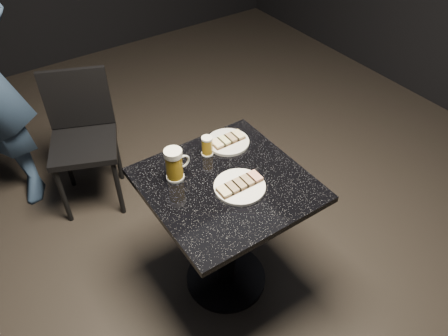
{
  "coord_description": "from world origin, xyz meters",
  "views": [
    {
      "loc": [
        -0.81,
        -1.17,
        2.1
      ],
      "look_at": [
        0.0,
        0.02,
        0.82
      ],
      "focal_mm": 35.0,
      "sensor_mm": 36.0,
      "label": 1
    }
  ],
  "objects_px": {
    "plate_small": "(228,142)",
    "chair": "(83,132)",
    "plate_large": "(240,187)",
    "beer_tumbler": "(207,146)",
    "table": "(226,218)",
    "beer_mug": "(175,164)"
  },
  "relations": [
    {
      "from": "plate_small",
      "to": "chair",
      "type": "bearing_deg",
      "value": 120.25
    },
    {
      "from": "plate_large",
      "to": "beer_tumbler",
      "type": "bearing_deg",
      "value": 88.15
    },
    {
      "from": "plate_small",
      "to": "beer_tumbler",
      "type": "relative_size",
      "value": 2.17
    },
    {
      "from": "plate_large",
      "to": "table",
      "type": "xyz_separation_m",
      "value": [
        -0.03,
        0.06,
        -0.25
      ]
    },
    {
      "from": "plate_small",
      "to": "chair",
      "type": "xyz_separation_m",
      "value": [
        -0.49,
        0.84,
        -0.26
      ]
    },
    {
      "from": "plate_large",
      "to": "plate_small",
      "type": "xyz_separation_m",
      "value": [
        0.14,
        0.29,
        0.0
      ]
    },
    {
      "from": "beer_mug",
      "to": "beer_tumbler",
      "type": "distance_m",
      "value": 0.22
    },
    {
      "from": "table",
      "to": "beer_tumbler",
      "type": "xyz_separation_m",
      "value": [
        0.04,
        0.22,
        0.29
      ]
    },
    {
      "from": "beer_mug",
      "to": "chair",
      "type": "xyz_separation_m",
      "value": [
        -0.15,
        0.91,
        -0.33
      ]
    },
    {
      "from": "plate_small",
      "to": "beer_mug",
      "type": "distance_m",
      "value": 0.35
    },
    {
      "from": "plate_large",
      "to": "table",
      "type": "distance_m",
      "value": 0.26
    },
    {
      "from": "beer_mug",
      "to": "beer_tumbler",
      "type": "relative_size",
      "value": 1.61
    },
    {
      "from": "plate_small",
      "to": "beer_mug",
      "type": "height_order",
      "value": "beer_mug"
    },
    {
      "from": "table",
      "to": "plate_small",
      "type": "bearing_deg",
      "value": 54.23
    },
    {
      "from": "beer_mug",
      "to": "chair",
      "type": "height_order",
      "value": "beer_mug"
    },
    {
      "from": "table",
      "to": "beer_tumbler",
      "type": "bearing_deg",
      "value": 80.48
    },
    {
      "from": "plate_large",
      "to": "plate_small",
      "type": "bearing_deg",
      "value": 64.8
    },
    {
      "from": "chair",
      "to": "beer_tumbler",
      "type": "bearing_deg",
      "value": -66.97
    },
    {
      "from": "plate_large",
      "to": "chair",
      "type": "height_order",
      "value": "chair"
    },
    {
      "from": "beer_mug",
      "to": "plate_small",
      "type": "bearing_deg",
      "value": 12.24
    },
    {
      "from": "plate_large",
      "to": "beer_mug",
      "type": "height_order",
      "value": "beer_mug"
    },
    {
      "from": "plate_large",
      "to": "beer_tumbler",
      "type": "xyz_separation_m",
      "value": [
        0.01,
        0.28,
        0.04
      ]
    }
  ]
}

